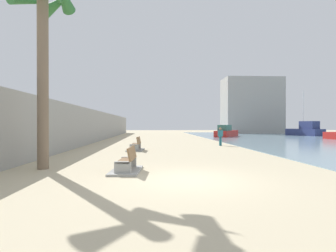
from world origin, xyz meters
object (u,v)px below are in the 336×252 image
Objects in this scene: bench_near at (127,166)px; bench_far at (136,147)px; boat_far_left at (306,130)px; boat_distant at (226,132)px; palm_tree at (43,24)px; person_walking at (220,135)px.

bench_far is at bearing 91.30° from bench_near.
boat_far_left reaches higher than bench_far.
bench_near is 8.41m from bench_far.
boat_far_left is at bearing 41.07° from bench_far.
boat_distant is at bearing 67.06° from bench_near.
palm_tree is at bearing -119.32° from boat_distant.
bench_far is at bearing -152.15° from person_walking.
palm_tree is at bearing -134.21° from boat_far_left.
bench_far is at bearing -121.27° from boat_distant.
boat_far_left is (19.46, 19.39, 0.00)m from person_walking.
palm_tree is 5.11× the size of person_walking.
palm_tree is 10.10m from bench_far.
boat_far_left is 14.46m from boat_distant.
palm_tree reaches higher than person_walking.
bench_far is 8.07m from person_walking.
bench_far is at bearing -138.93° from boat_far_left.
bench_near is 0.29× the size of boat_far_left.
boat_distant reaches higher than bench_far.
boat_far_left is (26.37, 31.55, 0.68)m from bench_near.
bench_far is 35.24m from boat_far_left.
palm_tree is 3.72× the size of bench_near.
person_walking reaches higher than bench_far.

